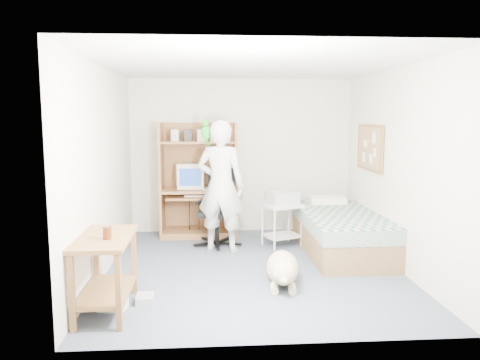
{
  "coord_description": "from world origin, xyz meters",
  "views": [
    {
      "loc": [
        -0.56,
        -5.66,
        1.88
      ],
      "look_at": [
        -0.12,
        0.53,
        1.05
      ],
      "focal_mm": 35.0,
      "sensor_mm": 36.0,
      "label": 1
    }
  ],
  "objects_px": {
    "side_desk": "(106,262)",
    "dog": "(283,268)",
    "bed": "(341,232)",
    "printer_cart": "(282,218)",
    "computer_hutch": "(199,185)",
    "office_chair": "(218,218)",
    "person": "(221,186)"
  },
  "relations": [
    {
      "from": "bed",
      "to": "printer_cart",
      "type": "bearing_deg",
      "value": 153.9
    },
    {
      "from": "bed",
      "to": "person",
      "type": "distance_m",
      "value": 1.8
    },
    {
      "from": "computer_hutch",
      "to": "dog",
      "type": "height_order",
      "value": "computer_hutch"
    },
    {
      "from": "bed",
      "to": "dog",
      "type": "relative_size",
      "value": 1.79
    },
    {
      "from": "printer_cart",
      "to": "side_desk",
      "type": "bearing_deg",
      "value": -155.82
    },
    {
      "from": "computer_hutch",
      "to": "side_desk",
      "type": "bearing_deg",
      "value": -106.14
    },
    {
      "from": "dog",
      "to": "printer_cart",
      "type": "relative_size",
      "value": 1.76
    },
    {
      "from": "bed",
      "to": "printer_cart",
      "type": "relative_size",
      "value": 3.15
    },
    {
      "from": "computer_hutch",
      "to": "office_chair",
      "type": "distance_m",
      "value": 0.79
    },
    {
      "from": "dog",
      "to": "printer_cart",
      "type": "xyz_separation_m",
      "value": [
        0.24,
        1.58,
        0.23
      ]
    },
    {
      "from": "computer_hutch",
      "to": "dog",
      "type": "relative_size",
      "value": 1.59
    },
    {
      "from": "bed",
      "to": "dog",
      "type": "bearing_deg",
      "value": -130.3
    },
    {
      "from": "bed",
      "to": "office_chair",
      "type": "distance_m",
      "value": 1.79
    },
    {
      "from": "computer_hutch",
      "to": "printer_cart",
      "type": "bearing_deg",
      "value": -31.19
    },
    {
      "from": "printer_cart",
      "to": "person",
      "type": "bearing_deg",
      "value": 167.95
    },
    {
      "from": "bed",
      "to": "printer_cart",
      "type": "xyz_separation_m",
      "value": [
        -0.77,
        0.38,
        0.13
      ]
    },
    {
      "from": "dog",
      "to": "office_chair",
      "type": "bearing_deg",
      "value": 118.91
    },
    {
      "from": "person",
      "to": "dog",
      "type": "relative_size",
      "value": 1.64
    },
    {
      "from": "computer_hutch",
      "to": "person",
      "type": "distance_m",
      "value": 0.97
    },
    {
      "from": "computer_hutch",
      "to": "printer_cart",
      "type": "xyz_separation_m",
      "value": [
        1.23,
        -0.74,
        -0.41
      ]
    },
    {
      "from": "bed",
      "to": "side_desk",
      "type": "xyz_separation_m",
      "value": [
        -2.85,
        -1.82,
        0.21
      ]
    },
    {
      "from": "bed",
      "to": "person",
      "type": "bearing_deg",
      "value": 172.7
    },
    {
      "from": "office_chair",
      "to": "person",
      "type": "relative_size",
      "value": 0.6
    },
    {
      "from": "computer_hutch",
      "to": "office_chair",
      "type": "relative_size",
      "value": 1.62
    },
    {
      "from": "side_desk",
      "to": "printer_cart",
      "type": "xyz_separation_m",
      "value": [
        2.08,
        2.19,
        -0.08
      ]
    },
    {
      "from": "bed",
      "to": "printer_cart",
      "type": "distance_m",
      "value": 0.87
    },
    {
      "from": "side_desk",
      "to": "dog",
      "type": "height_order",
      "value": "side_desk"
    },
    {
      "from": "dog",
      "to": "computer_hutch",
      "type": "bearing_deg",
      "value": 120.1
    },
    {
      "from": "side_desk",
      "to": "office_chair",
      "type": "relative_size",
      "value": 0.9
    },
    {
      "from": "printer_cart",
      "to": "computer_hutch",
      "type": "bearing_deg",
      "value": 126.41
    },
    {
      "from": "office_chair",
      "to": "side_desk",
      "type": "bearing_deg",
      "value": -98.91
    },
    {
      "from": "computer_hutch",
      "to": "person",
      "type": "height_order",
      "value": "person"
    }
  ]
}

